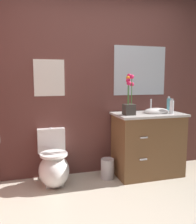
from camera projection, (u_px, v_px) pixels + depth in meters
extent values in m
cube|color=brown|center=(110.00, 85.00, 3.45)|extent=(4.29, 0.05, 2.50)
ellipsoid|color=white|center=(54.00, 170.00, 3.02)|extent=(0.38, 0.48, 0.40)
cube|color=white|center=(54.00, 177.00, 3.09)|extent=(0.22, 0.26, 0.18)
cube|color=white|center=(51.00, 140.00, 3.25)|extent=(0.36, 0.13, 0.32)
cylinder|color=white|center=(54.00, 154.00, 2.98)|extent=(0.34, 0.34, 0.03)
cylinder|color=#B7B7BC|center=(51.00, 128.00, 3.23)|extent=(0.04, 0.04, 0.02)
cube|color=brown|center=(148.00, 145.00, 3.37)|extent=(0.90, 0.52, 0.84)
cube|color=#BCB7B2|center=(148.00, 114.00, 3.32)|extent=(0.94, 0.56, 0.03)
ellipsoid|color=white|center=(156.00, 111.00, 3.34)|extent=(0.36, 0.26, 0.10)
cylinder|color=#B7B7BC|center=(151.00, 105.00, 3.49)|extent=(0.02, 0.02, 0.18)
cube|color=#B7B7BC|center=(144.00, 138.00, 3.04)|extent=(0.10, 0.02, 0.02)
cube|color=#B7B7BC|center=(143.00, 160.00, 3.07)|extent=(0.10, 0.02, 0.02)
cube|color=#38332D|center=(129.00, 110.00, 3.16)|extent=(0.14, 0.14, 0.14)
cylinder|color=#386B2D|center=(132.00, 94.00, 3.15)|extent=(0.01, 0.01, 0.26)
sphere|color=#E01E51|center=(132.00, 84.00, 3.13)|extent=(0.06, 0.06, 0.06)
cylinder|color=#386B2D|center=(129.00, 90.00, 3.16)|extent=(0.01, 0.01, 0.37)
sphere|color=#E01E51|center=(129.00, 76.00, 3.13)|extent=(0.06, 0.06, 0.06)
cylinder|color=#386B2D|center=(128.00, 91.00, 3.14)|extent=(0.01, 0.01, 0.34)
sphere|color=orange|center=(128.00, 78.00, 3.12)|extent=(0.06, 0.06, 0.06)
cylinder|color=#386B2D|center=(128.00, 92.00, 3.12)|extent=(0.01, 0.01, 0.31)
sphere|color=#E01E51|center=(128.00, 80.00, 3.10)|extent=(0.06, 0.06, 0.06)
cylinder|color=#386B2D|center=(129.00, 94.00, 3.09)|extent=(0.01, 0.01, 0.27)
sphere|color=#E01E51|center=(129.00, 83.00, 3.07)|extent=(0.06, 0.06, 0.06)
cylinder|color=#386B2D|center=(132.00, 91.00, 3.10)|extent=(0.01, 0.01, 0.35)
sphere|color=#E01E51|center=(132.00, 77.00, 3.07)|extent=(0.06, 0.06, 0.06)
cylinder|color=teal|center=(169.00, 105.00, 3.43)|extent=(0.06, 0.06, 0.20)
cylinder|color=#B7B7BC|center=(169.00, 97.00, 3.42)|extent=(0.03, 0.03, 0.02)
cylinder|color=white|center=(172.00, 107.00, 3.28)|extent=(0.06, 0.06, 0.18)
cylinder|color=#B7B7BC|center=(172.00, 100.00, 3.27)|extent=(0.03, 0.03, 0.02)
cylinder|color=#B7B7BC|center=(107.00, 169.00, 3.27)|extent=(0.18, 0.18, 0.26)
torus|color=#B7B7BC|center=(108.00, 159.00, 3.25)|extent=(0.18, 0.18, 0.01)
cube|color=silver|center=(49.00, 78.00, 3.17)|extent=(0.40, 0.01, 0.48)
cube|color=#B2BCC6|center=(140.00, 71.00, 3.51)|extent=(0.80, 0.01, 0.70)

